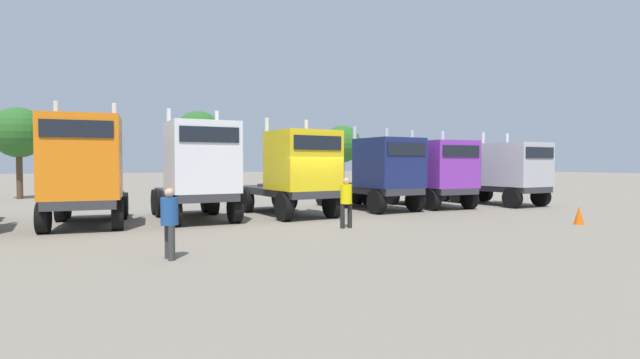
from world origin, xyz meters
The scene contains 13 objects.
ground centered at (0.00, 0.00, 0.00)m, with size 200.00×200.00×0.00m, color gray.
semi_truck_orange centered at (-8.08, 1.42, 2.00)m, with size 3.11×5.92×4.45m.
semi_truck_white centered at (-4.13, 1.53, 2.00)m, with size 2.63×5.79×4.38m.
semi_truck_yellow centered at (-0.15, 1.49, 1.88)m, with size 3.04×6.48×4.16m.
semi_truck_navy centered at (4.51, 2.07, 1.80)m, with size 2.89×6.19×3.99m.
semi_truck_purple centered at (7.87, 2.06, 1.76)m, with size 2.85×6.03×3.94m.
semi_truck_silver centered at (12.10, 1.44, 1.75)m, with size 2.89×6.19×3.89m.
visitor_in_hivis centered at (0.07, -2.57, 1.02)m, with size 0.45×0.43×1.75m.
visitor_with_camera centered at (-6.27, -5.48, 0.97)m, with size 0.45×0.46×1.67m.
traffic_cone_near centered at (8.23, -5.46, 0.34)m, with size 0.36×0.36×0.68m, color #F2590C.
oak_far_left centered at (-11.80, 18.15, 4.14)m, with size 3.14×3.14×5.74m.
oak_far_centre centered at (0.18, 22.26, 4.50)m, with size 3.89×3.89×6.46m.
oak_far_right centered at (13.29, 21.90, 3.98)m, with size 3.41×3.41×5.71m.
Camera 1 is at (-7.99, -17.04, 2.26)m, focal length 26.90 mm.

